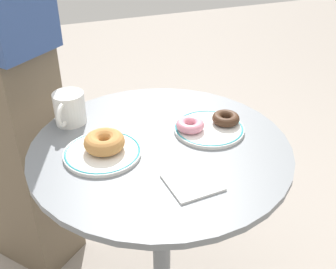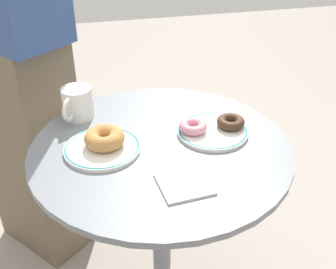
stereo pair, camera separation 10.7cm
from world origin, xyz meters
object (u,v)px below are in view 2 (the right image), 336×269
object	(u,v)px
donut_old_fashioned	(104,138)
paper_napkin	(185,184)
plate_left	(102,148)
donut_chocolate	(231,122)
donut_pink_frosted	(193,126)
plate_right	(212,131)
person_figure	(12,56)
cafe_table	(161,199)
coffee_mug	(77,103)

from	to	relation	value
donut_old_fashioned	paper_napkin	world-z (taller)	donut_old_fashioned
plate_left	paper_napkin	distance (m)	0.25
donut_chocolate	donut_pink_frosted	bearing A→B (deg)	179.13
plate_left	plate_right	world-z (taller)	same
donut_old_fashioned	donut_pink_frosted	xyz separation A→B (m)	(0.24, 0.01, -0.01)
donut_old_fashioned	person_figure	world-z (taller)	person_figure
donut_chocolate	donut_pink_frosted	world-z (taller)	same
donut_chocolate	donut_pink_frosted	xyz separation A→B (m)	(-0.11, 0.00, 0.00)
plate_left	plate_right	distance (m)	0.31
cafe_table	donut_chocolate	distance (m)	0.30
plate_right	donut_old_fashioned	bearing A→B (deg)	-178.73
plate_left	cafe_table	bearing A→B (deg)	-4.27
donut_chocolate	plate_left	bearing A→B (deg)	-176.86
donut_chocolate	plate_right	bearing A→B (deg)	-173.16
paper_napkin	coffee_mug	distance (m)	0.44
plate_right	donut_old_fashioned	size ratio (longest dim) A/B	1.87
plate_right	donut_pink_frosted	distance (m)	0.06
donut_old_fashioned	paper_napkin	xyz separation A→B (m)	(0.16, -0.20, -0.03)
cafe_table	paper_napkin	bearing A→B (deg)	-84.23
cafe_table	donut_chocolate	bearing A→B (deg)	8.55
donut_chocolate	coffee_mug	world-z (taller)	coffee_mug
plate_left	paper_napkin	xyz separation A→B (m)	(0.17, -0.19, -0.00)
plate_right	plate_left	bearing A→B (deg)	-177.52
plate_left	donut_pink_frosted	distance (m)	0.25
plate_left	coffee_mug	world-z (taller)	coffee_mug
coffee_mug	donut_old_fashioned	bearing A→B (deg)	-72.01
coffee_mug	paper_napkin	bearing A→B (deg)	-59.55
donut_chocolate	coffee_mug	bearing A→B (deg)	157.54
paper_napkin	plate_right	bearing A→B (deg)	56.01
donut_old_fashioned	donut_pink_frosted	size ratio (longest dim) A/B	1.36
donut_chocolate	donut_pink_frosted	size ratio (longest dim) A/B	1.00
cafe_table	plate_right	xyz separation A→B (m)	(0.15, 0.02, 0.20)
person_figure	donut_chocolate	bearing A→B (deg)	-35.90
donut_chocolate	person_figure	bearing A→B (deg)	144.10
donut_chocolate	coffee_mug	xyz separation A→B (m)	(-0.41, 0.17, 0.02)
donut_chocolate	person_figure	size ratio (longest dim) A/B	0.05
paper_napkin	person_figure	world-z (taller)	person_figure
plate_right	donut_pink_frosted	size ratio (longest dim) A/B	2.53
paper_napkin	person_figure	xyz separation A→B (m)	(-0.41, 0.65, 0.10)
donut_pink_frosted	donut_old_fashioned	bearing A→B (deg)	-176.52
plate_left	plate_right	bearing A→B (deg)	2.48
plate_left	donut_old_fashioned	bearing A→B (deg)	37.79
donut_chocolate	donut_pink_frosted	distance (m)	0.11
donut_old_fashioned	donut_chocolate	size ratio (longest dim) A/B	1.36
donut_old_fashioned	coffee_mug	distance (m)	0.19
plate_right	coffee_mug	distance (m)	0.40
plate_right	person_figure	xyz separation A→B (m)	(-0.55, 0.44, 0.10)
person_figure	donut_pink_frosted	bearing A→B (deg)	-41.37
person_figure	paper_napkin	bearing A→B (deg)	-57.38
donut_pink_frosted	plate_left	bearing A→B (deg)	-175.13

